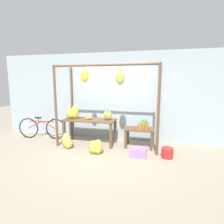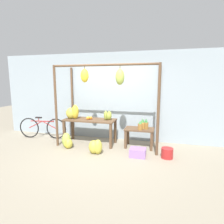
{
  "view_description": "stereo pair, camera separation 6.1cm",
  "coord_description": "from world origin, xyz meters",
  "px_view_note": "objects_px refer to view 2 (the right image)",
  "views": [
    {
      "loc": [
        1.44,
        -4.41,
        1.9
      ],
      "look_at": [
        0.13,
        0.79,
        1.01
      ],
      "focal_mm": 30.0,
      "sensor_mm": 36.0,
      "label": 1
    },
    {
      "loc": [
        1.5,
        -4.39,
        1.9
      ],
      "look_at": [
        0.13,
        0.79,
        1.01
      ],
      "focal_mm": 30.0,
      "sensor_mm": 36.0,
      "label": 2
    }
  ],
  "objects_px": {
    "blue_bucket": "(167,153)",
    "orange_pile": "(89,118)",
    "banana_pile_ground_right": "(96,147)",
    "pineapple_cluster": "(143,125)",
    "banana_pile_ground_left": "(67,142)",
    "banana_pile_on_table": "(73,113)",
    "papaya_pile": "(108,116)",
    "parked_bicycle": "(43,128)",
    "fruit_crate_white": "(138,152)"
  },
  "relations": [
    {
      "from": "banana_pile_ground_left",
      "to": "blue_bucket",
      "type": "distance_m",
      "value": 2.76
    },
    {
      "from": "banana_pile_ground_right",
      "to": "orange_pile",
      "type": "bearing_deg",
      "value": 123.23
    },
    {
      "from": "banana_pile_ground_left",
      "to": "blue_bucket",
      "type": "xyz_separation_m",
      "value": [
        2.76,
        -0.02,
        -0.06
      ]
    },
    {
      "from": "banana_pile_ground_right",
      "to": "banana_pile_on_table",
      "type": "bearing_deg",
      "value": 145.32
    },
    {
      "from": "banana_pile_ground_left",
      "to": "parked_bicycle",
      "type": "xyz_separation_m",
      "value": [
        -1.24,
        0.64,
        0.17
      ]
    },
    {
      "from": "banana_pile_ground_right",
      "to": "fruit_crate_white",
      "type": "distance_m",
      "value": 1.11
    },
    {
      "from": "banana_pile_on_table",
      "to": "parked_bicycle",
      "type": "height_order",
      "value": "banana_pile_on_table"
    },
    {
      "from": "banana_pile_ground_left",
      "to": "orange_pile",
      "type": "bearing_deg",
      "value": 46.2
    },
    {
      "from": "banana_pile_on_table",
      "to": "papaya_pile",
      "type": "bearing_deg",
      "value": 5.16
    },
    {
      "from": "banana_pile_on_table",
      "to": "papaya_pile",
      "type": "relative_size",
      "value": 1.59
    },
    {
      "from": "orange_pile",
      "to": "pineapple_cluster",
      "type": "height_order",
      "value": "pineapple_cluster"
    },
    {
      "from": "papaya_pile",
      "to": "banana_pile_ground_right",
      "type": "bearing_deg",
      "value": -98.71
    },
    {
      "from": "banana_pile_on_table",
      "to": "banana_pile_ground_right",
      "type": "xyz_separation_m",
      "value": [
        0.97,
        -0.67,
        -0.77
      ]
    },
    {
      "from": "orange_pile",
      "to": "pineapple_cluster",
      "type": "relative_size",
      "value": 0.59
    },
    {
      "from": "pineapple_cluster",
      "to": "parked_bicycle",
      "type": "xyz_separation_m",
      "value": [
        -3.33,
        0.08,
        -0.32
      ]
    },
    {
      "from": "banana_pile_ground_left",
      "to": "parked_bicycle",
      "type": "relative_size",
      "value": 0.27
    },
    {
      "from": "fruit_crate_white",
      "to": "pineapple_cluster",
      "type": "bearing_deg",
      "value": 85.79
    },
    {
      "from": "parked_bicycle",
      "to": "papaya_pile",
      "type": "relative_size",
      "value": 5.86
    },
    {
      "from": "pineapple_cluster",
      "to": "banana_pile_ground_right",
      "type": "xyz_separation_m",
      "value": [
        -1.15,
        -0.77,
        -0.49
      ]
    },
    {
      "from": "banana_pile_ground_right",
      "to": "papaya_pile",
      "type": "xyz_separation_m",
      "value": [
        0.12,
        0.77,
        0.7
      ]
    },
    {
      "from": "pineapple_cluster",
      "to": "fruit_crate_white",
      "type": "xyz_separation_m",
      "value": [
        -0.05,
        -0.68,
        -0.57
      ]
    },
    {
      "from": "pineapple_cluster",
      "to": "banana_pile_ground_right",
      "type": "height_order",
      "value": "pineapple_cluster"
    },
    {
      "from": "banana_pile_ground_left",
      "to": "banana_pile_ground_right",
      "type": "distance_m",
      "value": 0.96
    },
    {
      "from": "pineapple_cluster",
      "to": "parked_bicycle",
      "type": "bearing_deg",
      "value": 178.69
    },
    {
      "from": "pineapple_cluster",
      "to": "blue_bucket",
      "type": "bearing_deg",
      "value": -41.04
    },
    {
      "from": "orange_pile",
      "to": "pineapple_cluster",
      "type": "xyz_separation_m",
      "value": [
        1.61,
        0.07,
        -0.13
      ]
    },
    {
      "from": "banana_pile_ground_left",
      "to": "fruit_crate_white",
      "type": "xyz_separation_m",
      "value": [
        2.04,
        -0.11,
        -0.08
      ]
    },
    {
      "from": "papaya_pile",
      "to": "parked_bicycle",
      "type": "bearing_deg",
      "value": 178.06
    },
    {
      "from": "blue_bucket",
      "to": "banana_pile_ground_left",
      "type": "bearing_deg",
      "value": 179.61
    },
    {
      "from": "banana_pile_ground_left",
      "to": "parked_bicycle",
      "type": "bearing_deg",
      "value": 152.77
    },
    {
      "from": "banana_pile_on_table",
      "to": "banana_pile_ground_right",
      "type": "bearing_deg",
      "value": -34.68
    },
    {
      "from": "banana_pile_ground_left",
      "to": "banana_pile_ground_right",
      "type": "xyz_separation_m",
      "value": [
        0.94,
        -0.2,
        0.0
      ]
    },
    {
      "from": "banana_pile_ground_right",
      "to": "blue_bucket",
      "type": "bearing_deg",
      "value": 5.81
    },
    {
      "from": "orange_pile",
      "to": "fruit_crate_white",
      "type": "height_order",
      "value": "orange_pile"
    },
    {
      "from": "orange_pile",
      "to": "blue_bucket",
      "type": "relative_size",
      "value": 0.62
    },
    {
      "from": "pineapple_cluster",
      "to": "blue_bucket",
      "type": "distance_m",
      "value": 1.04
    },
    {
      "from": "blue_bucket",
      "to": "papaya_pile",
      "type": "relative_size",
      "value": 1.05
    },
    {
      "from": "pineapple_cluster",
      "to": "banana_pile_ground_left",
      "type": "bearing_deg",
      "value": -164.9
    },
    {
      "from": "banana_pile_ground_left",
      "to": "papaya_pile",
      "type": "distance_m",
      "value": 1.39
    },
    {
      "from": "blue_bucket",
      "to": "orange_pile",
      "type": "bearing_deg",
      "value": 167.26
    },
    {
      "from": "orange_pile",
      "to": "pineapple_cluster",
      "type": "bearing_deg",
      "value": 2.37
    },
    {
      "from": "blue_bucket",
      "to": "parked_bicycle",
      "type": "relative_size",
      "value": 0.18
    },
    {
      "from": "papaya_pile",
      "to": "fruit_crate_white",
      "type": "bearing_deg",
      "value": -34.45
    },
    {
      "from": "banana_pile_ground_right",
      "to": "pineapple_cluster",
      "type": "bearing_deg",
      "value": 33.68
    },
    {
      "from": "banana_pile_on_table",
      "to": "parked_bicycle",
      "type": "distance_m",
      "value": 1.36
    },
    {
      "from": "orange_pile",
      "to": "pineapple_cluster",
      "type": "distance_m",
      "value": 1.62
    },
    {
      "from": "banana_pile_ground_right",
      "to": "papaya_pile",
      "type": "height_order",
      "value": "papaya_pile"
    },
    {
      "from": "pineapple_cluster",
      "to": "banana_pile_ground_left",
      "type": "xyz_separation_m",
      "value": [
        -2.09,
        -0.56,
        -0.49
      ]
    },
    {
      "from": "pineapple_cluster",
      "to": "parked_bicycle",
      "type": "relative_size",
      "value": 0.19
    },
    {
      "from": "banana_pile_on_table",
      "to": "blue_bucket",
      "type": "relative_size",
      "value": 1.52
    }
  ]
}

